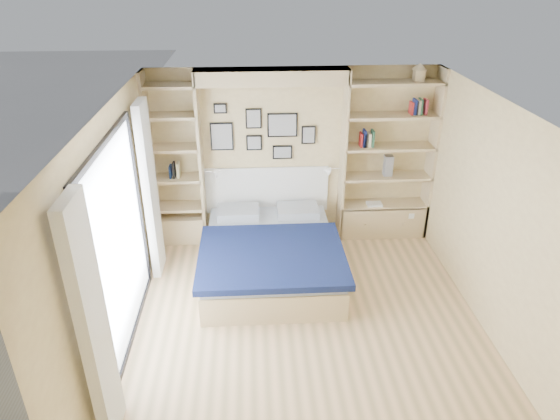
{
  "coord_description": "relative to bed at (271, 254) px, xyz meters",
  "views": [
    {
      "loc": [
        -0.59,
        -4.5,
        3.77
      ],
      "look_at": [
        -0.26,
        0.9,
        1.04
      ],
      "focal_mm": 32.0,
      "sensor_mm": 36.0,
      "label": 1
    }
  ],
  "objects": [
    {
      "name": "ground",
      "position": [
        0.38,
        -1.12,
        -0.28
      ],
      "size": [
        4.5,
        4.5,
        0.0
      ],
      "primitive_type": "plane",
      "color": "#DBB07C",
      "rests_on": "ground"
    },
    {
      "name": "room_shell",
      "position": [
        -0.01,
        0.41,
        0.79
      ],
      "size": [
        4.5,
        4.5,
        4.5
      ],
      "color": "beige",
      "rests_on": "ground"
    },
    {
      "name": "bed",
      "position": [
        0.0,
        0.0,
        0.0
      ],
      "size": [
        1.8,
        2.24,
        1.07
      ],
      "color": "tan",
      "rests_on": "ground"
    },
    {
      "name": "photo_gallery",
      "position": [
        -0.08,
        1.11,
        1.32
      ],
      "size": [
        1.48,
        0.02,
        0.82
      ],
      "color": "black",
      "rests_on": "ground"
    },
    {
      "name": "reading_lamps",
      "position": [
        0.08,
        0.88,
        0.82
      ],
      "size": [
        1.92,
        0.12,
        0.15
      ],
      "color": "silver",
      "rests_on": "ground"
    },
    {
      "name": "shelf_decor",
      "position": [
        1.47,
        0.95,
        1.4
      ],
      "size": [
        3.55,
        0.23,
        2.03
      ],
      "color": "#A51E1E",
      "rests_on": "ground"
    }
  ]
}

